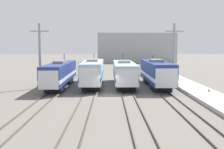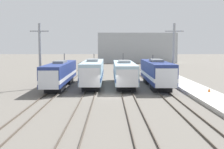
{
  "view_description": "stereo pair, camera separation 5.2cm",
  "coord_description": "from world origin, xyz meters",
  "px_view_note": "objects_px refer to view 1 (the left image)",
  "views": [
    {
      "loc": [
        0.09,
        -38.68,
        6.24
      ],
      "look_at": [
        0.48,
        2.62,
        2.45
      ],
      "focal_mm": 50.0,
      "sensor_mm": 36.0,
      "label": 1
    },
    {
      "loc": [
        0.15,
        -38.68,
        6.24
      ],
      "look_at": [
        0.48,
        2.62,
        2.45
      ],
      "focal_mm": 50.0,
      "sensor_mm": 36.0,
      "label": 2
    }
  ],
  "objects_px": {
    "locomotive_far_left": "(60,74)",
    "locomotive_center_left": "(93,72)",
    "locomotive_far_right": "(157,73)",
    "catenary_tower_right": "(174,55)",
    "locomotive_center_right": "(124,73)",
    "catenary_tower_left": "(40,55)",
    "traffic_cone": "(209,90)"
  },
  "relations": [
    {
      "from": "locomotive_far_left",
      "to": "locomotive_center_left",
      "type": "height_order",
      "value": "locomotive_far_left"
    },
    {
      "from": "locomotive_far_right",
      "to": "catenary_tower_right",
      "type": "relative_size",
      "value": 1.83
    },
    {
      "from": "catenary_tower_right",
      "to": "locomotive_center_right",
      "type": "bearing_deg",
      "value": 160.98
    },
    {
      "from": "locomotive_far_left",
      "to": "catenary_tower_left",
      "type": "relative_size",
      "value": 2.01
    },
    {
      "from": "locomotive_far_left",
      "to": "traffic_cone",
      "type": "height_order",
      "value": "locomotive_far_left"
    },
    {
      "from": "locomotive_far_right",
      "to": "traffic_cone",
      "type": "relative_size",
      "value": 37.05
    },
    {
      "from": "locomotive_center_right",
      "to": "catenary_tower_left",
      "type": "bearing_deg",
      "value": -168.82
    },
    {
      "from": "locomotive_center_right",
      "to": "catenary_tower_right",
      "type": "relative_size",
      "value": 1.87
    },
    {
      "from": "locomotive_center_left",
      "to": "traffic_cone",
      "type": "height_order",
      "value": "locomotive_center_left"
    },
    {
      "from": "catenary_tower_right",
      "to": "traffic_cone",
      "type": "relative_size",
      "value": 20.2
    },
    {
      "from": "locomotive_far_left",
      "to": "locomotive_center_right",
      "type": "bearing_deg",
      "value": 8.32
    },
    {
      "from": "catenary_tower_left",
      "to": "catenary_tower_right",
      "type": "relative_size",
      "value": 1.0
    },
    {
      "from": "locomotive_far_right",
      "to": "catenary_tower_right",
      "type": "distance_m",
      "value": 3.85
    },
    {
      "from": "locomotive_far_right",
      "to": "locomotive_center_right",
      "type": "bearing_deg",
      "value": 167.93
    },
    {
      "from": "catenary_tower_left",
      "to": "catenary_tower_right",
      "type": "distance_m",
      "value": 19.6
    },
    {
      "from": "locomotive_center_right",
      "to": "locomotive_far_left",
      "type": "bearing_deg",
      "value": -171.68
    },
    {
      "from": "traffic_cone",
      "to": "catenary_tower_left",
      "type": "bearing_deg",
      "value": 164.32
    },
    {
      "from": "catenary_tower_right",
      "to": "locomotive_far_right",
      "type": "bearing_deg",
      "value": 147.96
    },
    {
      "from": "locomotive_far_right",
      "to": "catenary_tower_right",
      "type": "xyz_separation_m",
      "value": [
        2.27,
        -1.42,
        2.76
      ]
    },
    {
      "from": "locomotive_center_right",
      "to": "catenary_tower_right",
      "type": "height_order",
      "value": "catenary_tower_right"
    },
    {
      "from": "locomotive_far_right",
      "to": "locomotive_far_left",
      "type": "bearing_deg",
      "value": -178.5
    },
    {
      "from": "locomotive_far_right",
      "to": "catenary_tower_left",
      "type": "distance_m",
      "value": 17.61
    },
    {
      "from": "locomotive_far_left",
      "to": "locomotive_center_right",
      "type": "height_order",
      "value": "locomotive_center_right"
    },
    {
      "from": "locomotive_center_left",
      "to": "catenary_tower_right",
      "type": "height_order",
      "value": "catenary_tower_right"
    },
    {
      "from": "locomotive_center_left",
      "to": "traffic_cone",
      "type": "bearing_deg",
      "value": -29.26
    },
    {
      "from": "locomotive_center_right",
      "to": "locomotive_far_right",
      "type": "height_order",
      "value": "locomotive_center_right"
    },
    {
      "from": "locomotive_center_left",
      "to": "catenary_tower_right",
      "type": "relative_size",
      "value": 1.82
    },
    {
      "from": "locomotive_far_right",
      "to": "traffic_cone",
      "type": "distance_m",
      "value": 9.71
    },
    {
      "from": "locomotive_far_left",
      "to": "catenary_tower_left",
      "type": "bearing_deg",
      "value": -159.09
    },
    {
      "from": "locomotive_far_left",
      "to": "catenary_tower_left",
      "type": "distance_m",
      "value": 4.07
    },
    {
      "from": "locomotive_far_left",
      "to": "locomotive_center_right",
      "type": "distance_m",
      "value": 9.85
    },
    {
      "from": "locomotive_far_left",
      "to": "locomotive_far_right",
      "type": "xyz_separation_m",
      "value": [
        14.62,
        0.38,
        0.09
      ]
    }
  ]
}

